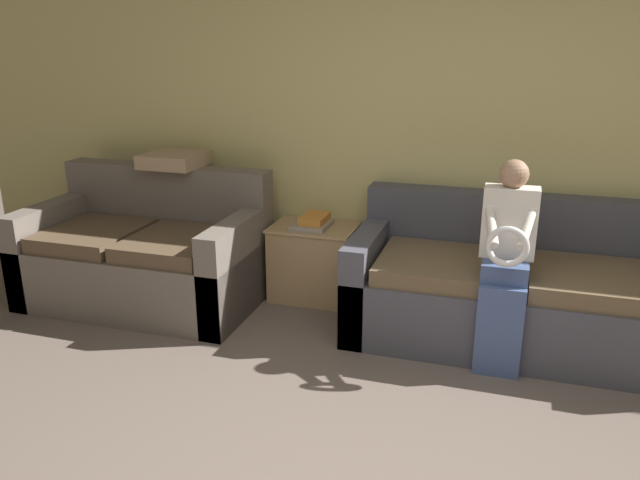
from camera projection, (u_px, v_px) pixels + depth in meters
wall_back at (455, 128)px, 4.29m from camera, size 7.98×0.06×2.55m
couch_main at (520, 292)px, 3.99m from camera, size 2.14×0.95×0.88m
couch_side at (148, 256)px, 4.59m from camera, size 1.66×0.97×0.95m
child_left_seated at (506, 259)px, 3.55m from camera, size 0.31×0.37×1.23m
side_shelf at (314, 261)px, 4.62m from camera, size 0.62×0.44×0.56m
book_stack at (313, 222)px, 4.52m from camera, size 0.25×0.31×0.09m
throw_pillow at (174, 160)px, 4.67m from camera, size 0.42×0.42×0.10m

